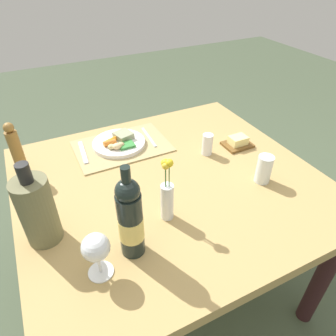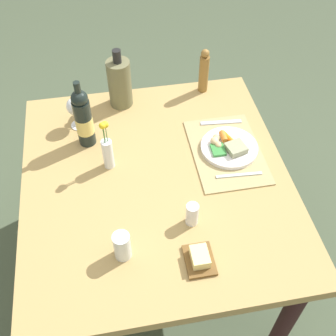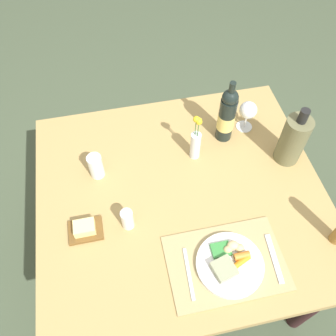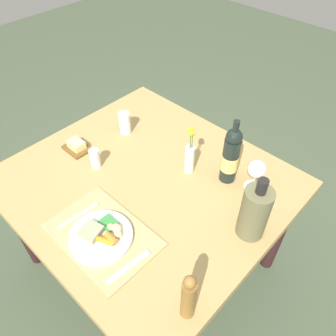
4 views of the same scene
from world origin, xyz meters
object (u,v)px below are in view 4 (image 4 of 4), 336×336
object	(u,v)px
water_tumbler	(125,124)
wine_bottle	(231,156)
dinner_plate	(101,235)
wine_glass	(257,170)
dining_table	(147,193)
pepper_mill	(188,297)
salt_shaker	(95,158)
butter_dish	(77,146)
knife	(129,267)
cooler_bottle	(255,212)
flower_vase	(190,155)
fork	(78,216)

from	to	relation	value
water_tumbler	wine_bottle	bearing A→B (deg)	9.00
dinner_plate	wine_glass	xyz separation A→B (m)	(0.27, 0.62, 0.09)
dining_table	pepper_mill	size ratio (longest dim) A/B	5.15
pepper_mill	salt_shaker	size ratio (longest dim) A/B	2.35
dining_table	wine_glass	xyz separation A→B (m)	(0.37, 0.30, 0.19)
wine_bottle	butter_dish	xyz separation A→B (m)	(-0.66, -0.35, -0.12)
wine_bottle	pepper_mill	bearing A→B (deg)	-65.45
dinner_plate	knife	xyz separation A→B (m)	(0.17, -0.01, -0.01)
knife	wine_glass	size ratio (longest dim) A/B	1.24
cooler_bottle	salt_shaker	world-z (taller)	cooler_bottle
salt_shaker	butter_dish	xyz separation A→B (m)	(-0.16, 0.01, -0.03)
wine_glass	butter_dish	bearing A→B (deg)	-153.59
dinner_plate	cooler_bottle	distance (m)	0.58
wine_bottle	wine_glass	xyz separation A→B (m)	(0.11, 0.03, -0.03)
cooler_bottle	butter_dish	bearing A→B (deg)	-168.86
dining_table	water_tumbler	bearing A→B (deg)	152.65
wine_glass	water_tumbler	bearing A→B (deg)	-169.77
flower_vase	butter_dish	distance (m)	0.57
knife	flower_vase	bearing A→B (deg)	112.54
dining_table	salt_shaker	size ratio (longest dim) A/B	12.10
flower_vase	salt_shaker	world-z (taller)	flower_vase
water_tumbler	cooler_bottle	xyz separation A→B (m)	(0.82, -0.08, 0.07)
dining_table	dinner_plate	xyz separation A→B (m)	(0.10, -0.33, 0.11)
wine_glass	salt_shaker	bearing A→B (deg)	-147.17
dinner_plate	butter_dish	distance (m)	0.55
dining_table	cooler_bottle	size ratio (longest dim) A/B	4.04
flower_vase	salt_shaker	bearing A→B (deg)	-140.57
salt_shaker	butter_dish	bearing A→B (deg)	177.05
flower_vase	butter_dish	bearing A→B (deg)	-151.86
fork	knife	size ratio (longest dim) A/B	1.02
fork	flower_vase	xyz separation A→B (m)	(0.15, 0.51, 0.09)
fork	water_tumbler	size ratio (longest dim) A/B	1.64
fork	wine_glass	xyz separation A→B (m)	(0.42, 0.63, 0.10)
fork	cooler_bottle	xyz separation A→B (m)	(0.54, 0.42, 0.11)
pepper_mill	salt_shaker	distance (m)	0.79
pepper_mill	water_tumbler	bearing A→B (deg)	150.20
pepper_mill	dining_table	bearing A→B (deg)	148.73
dinner_plate	wine_glass	distance (m)	0.69
water_tumbler	wine_glass	world-z (taller)	wine_glass
knife	wine_glass	xyz separation A→B (m)	(0.10, 0.64, 0.10)
knife	cooler_bottle	distance (m)	0.50
water_tumbler	cooler_bottle	distance (m)	0.83
wine_bottle	pepper_mill	size ratio (longest dim) A/B	1.40
wine_bottle	pepper_mill	world-z (taller)	wine_bottle
butter_dish	flower_vase	bearing A→B (deg)	28.14
water_tumbler	wine_glass	size ratio (longest dim) A/B	0.77
cooler_bottle	flower_vase	distance (m)	0.40
dining_table	butter_dish	distance (m)	0.42
wine_glass	dinner_plate	bearing A→B (deg)	-113.50
dining_table	salt_shaker	bearing A→B (deg)	-157.88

